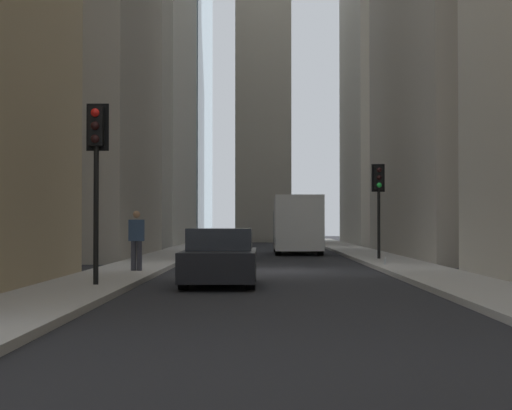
% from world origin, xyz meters
% --- Properties ---
extents(ground_plane, '(135.00, 135.00, 0.00)m').
position_xyz_m(ground_plane, '(0.00, 0.00, 0.00)').
color(ground_plane, black).
extents(sidewalk_right, '(90.00, 2.20, 0.14)m').
position_xyz_m(sidewalk_right, '(0.00, 4.50, 0.07)').
color(sidewalk_right, gray).
rests_on(sidewalk_right, ground_plane).
extents(sidewalk_left, '(90.00, 2.20, 0.14)m').
position_xyz_m(sidewalk_left, '(0.00, -4.50, 0.07)').
color(sidewalk_left, gray).
rests_on(sidewalk_left, ground_plane).
extents(building_left_far, '(13.63, 10.00, 32.18)m').
position_xyz_m(building_left_far, '(30.01, -10.60, 16.09)').
color(building_left_far, '#B7B2A5').
rests_on(building_left_far, ground_plane).
extents(building_right_far, '(18.04, 10.50, 26.07)m').
position_xyz_m(building_right_far, '(31.16, 10.59, 13.05)').
color(building_right_far, '#B7B2A5').
rests_on(building_right_far, ground_plane).
extents(church_spire, '(4.83, 4.83, 36.93)m').
position_xyz_m(church_spire, '(40.21, 0.23, 19.34)').
color(church_spire, '#A8A091').
rests_on(church_spire, ground_plane).
extents(delivery_truck, '(6.46, 2.25, 2.84)m').
position_xyz_m(delivery_truck, '(14.50, -1.40, 1.46)').
color(delivery_truck, silver).
rests_on(delivery_truck, ground_plane).
extents(sedan_black, '(4.30, 1.78, 1.42)m').
position_xyz_m(sedan_black, '(-6.16, 1.40, 0.66)').
color(sedan_black, black).
rests_on(sedan_black, ground_plane).
extents(traffic_light_foreground, '(0.43, 0.52, 4.19)m').
position_xyz_m(traffic_light_foreground, '(-7.79, 4.17, 3.22)').
color(traffic_light_foreground, black).
rests_on(traffic_light_foreground, sidewalk_right).
extents(traffic_light_midblock, '(0.43, 0.52, 3.73)m').
position_xyz_m(traffic_light_midblock, '(5.95, -4.25, 2.88)').
color(traffic_light_midblock, black).
rests_on(traffic_light_midblock, sidewalk_left).
extents(pedestrian, '(0.26, 0.44, 1.77)m').
position_xyz_m(pedestrian, '(-2.30, 4.06, 1.11)').
color(pedestrian, '#33333D').
rests_on(pedestrian, sidewalk_right).
extents(discarded_bottle, '(0.07, 0.07, 0.27)m').
position_xyz_m(discarded_bottle, '(1.11, -3.78, 0.25)').
color(discarded_bottle, '#999EA3').
rests_on(discarded_bottle, sidewalk_left).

